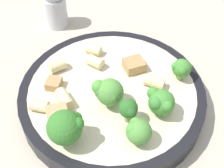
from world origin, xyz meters
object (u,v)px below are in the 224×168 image
(rigatoni_5, at_px, (57,66))
(pepper_shaker, at_px, (55,5))
(rigatoni_1, at_px, (39,104))
(broccoli_floret_1, at_px, (161,102))
(broccoli_floret_4, at_px, (66,127))
(broccoli_floret_0, at_px, (181,69))
(rigatoni_4, at_px, (64,98))
(chicken_chunk_2, at_px, (134,65))
(broccoli_floret_2, at_px, (108,92))
(rigatoni_3, at_px, (95,62))
(broccoli_floret_5, at_px, (126,110))
(broccoli_floret_3, at_px, (140,130))
(chicken_chunk_0, at_px, (54,84))
(chicken_chunk_1, at_px, (58,116))
(pasta_bowl, at_px, (112,95))
(rigatoni_0, at_px, (91,50))
(rigatoni_2, at_px, (154,82))

(rigatoni_5, relative_size, pepper_shaker, 0.27)
(rigatoni_1, height_order, rigatoni_5, rigatoni_5)
(broccoli_floret_1, distance_m, pepper_shaker, 0.26)
(broccoli_floret_4, bearing_deg, broccoli_floret_0, -75.66)
(broccoli_floret_0, distance_m, rigatoni_4, 0.15)
(broccoli_floret_1, relative_size, rigatoni_5, 1.67)
(chicken_chunk_2, distance_m, pepper_shaker, 0.19)
(chicken_chunk_2, bearing_deg, broccoli_floret_2, 130.16)
(rigatoni_1, bearing_deg, broccoli_floret_4, -160.69)
(rigatoni_5, distance_m, pepper_shaker, 0.14)
(broccoli_floret_4, relative_size, pepper_shaker, 0.58)
(broccoli_floret_4, relative_size, rigatoni_3, 2.01)
(broccoli_floret_5, bearing_deg, rigatoni_1, 58.08)
(broccoli_floret_1, bearing_deg, broccoli_floret_4, 89.67)
(rigatoni_1, distance_m, rigatoni_4, 0.03)
(broccoli_floret_3, distance_m, rigatoni_1, 0.13)
(chicken_chunk_0, relative_size, chicken_chunk_2, 0.74)
(broccoli_floret_5, xyz_separation_m, chicken_chunk_0, (0.08, 0.06, -0.02))
(chicken_chunk_2, bearing_deg, rigatoni_4, 102.94)
(broccoli_floret_1, relative_size, rigatoni_4, 1.37)
(rigatoni_4, relative_size, chicken_chunk_2, 1.02)
(broccoli_floret_3, height_order, chicken_chunk_1, broccoli_floret_3)
(rigatoni_1, bearing_deg, broccoli_floret_2, -106.23)
(rigatoni_4, relative_size, rigatoni_5, 1.22)
(rigatoni_5, bearing_deg, pasta_bowl, -136.39)
(broccoli_floret_0, xyz_separation_m, broccoli_floret_2, (-0.01, 0.10, 0.01))
(chicken_chunk_0, bearing_deg, chicken_chunk_2, -93.25)
(rigatoni_4, bearing_deg, pepper_shaker, -10.48)
(broccoli_floret_1, xyz_separation_m, broccoli_floret_2, (0.03, 0.05, 0.00))
(pepper_shaker, bearing_deg, rigatoni_3, -172.46)
(broccoli_floret_3, bearing_deg, rigatoni_1, 48.70)
(pasta_bowl, relative_size, rigatoni_3, 10.53)
(broccoli_floret_2, relative_size, pepper_shaker, 0.49)
(broccoli_floret_0, bearing_deg, chicken_chunk_1, 93.90)
(broccoli_floret_1, bearing_deg, pasta_bowl, 35.48)
(broccoli_floret_4, distance_m, rigatoni_4, 0.06)
(broccoli_floret_1, height_order, pepper_shaker, pepper_shaker)
(chicken_chunk_0, bearing_deg, rigatoni_1, 139.14)
(broccoli_floret_5, relative_size, rigatoni_0, 1.54)
(rigatoni_4, relative_size, chicken_chunk_0, 1.37)
(broccoli_floret_1, relative_size, chicken_chunk_0, 1.87)
(rigatoni_2, bearing_deg, rigatoni_4, 83.12)
(broccoli_floret_5, distance_m, rigatoni_3, 0.10)
(rigatoni_5, distance_m, chicken_chunk_0, 0.03)
(rigatoni_4, bearing_deg, broccoli_floret_0, -94.97)
(rigatoni_3, bearing_deg, chicken_chunk_1, 136.22)
(pasta_bowl, height_order, rigatoni_2, rigatoni_2)
(pasta_bowl, xyz_separation_m, pepper_shaker, (0.20, 0.03, 0.02))
(broccoli_floret_2, relative_size, chicken_chunk_0, 2.00)
(rigatoni_0, distance_m, rigatoni_4, 0.09)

